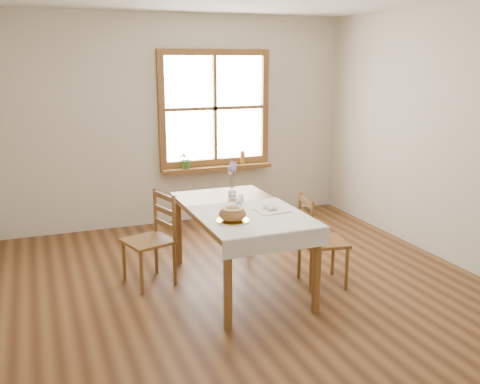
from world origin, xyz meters
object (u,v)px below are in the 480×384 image
object	(u,v)px
chair_right	(323,240)
flower_vase	(232,194)
dining_table	(240,217)
bread_plate	(233,221)
chair_left	(148,240)

from	to	relation	value
chair_right	flower_vase	size ratio (longest dim) A/B	9.68
dining_table	flower_vase	xyz separation A→B (m)	(0.05, 0.33, 0.13)
bread_plate	flower_vase	xyz separation A→B (m)	(0.27, 0.72, 0.03)
chair_left	flower_vase	world-z (taller)	chair_left
chair_left	chair_right	distance (m)	1.63
chair_left	chair_right	xyz separation A→B (m)	(1.51, -0.60, -0.00)
dining_table	flower_vase	distance (m)	0.36
bread_plate	dining_table	bearing A→B (deg)	60.79
chair_left	bread_plate	xyz separation A→B (m)	(0.56, -0.75, 0.33)
chair_left	dining_table	bearing A→B (deg)	48.68
bread_plate	chair_left	bearing A→B (deg)	126.87
dining_table	chair_right	size ratio (longest dim) A/B	1.87
bread_plate	flower_vase	world-z (taller)	flower_vase
dining_table	chair_right	xyz separation A→B (m)	(0.74, -0.24, -0.24)
chair_right	bread_plate	xyz separation A→B (m)	(-0.95, -0.15, 0.34)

